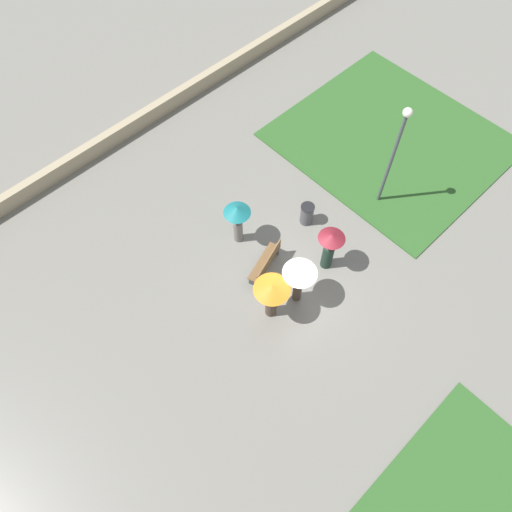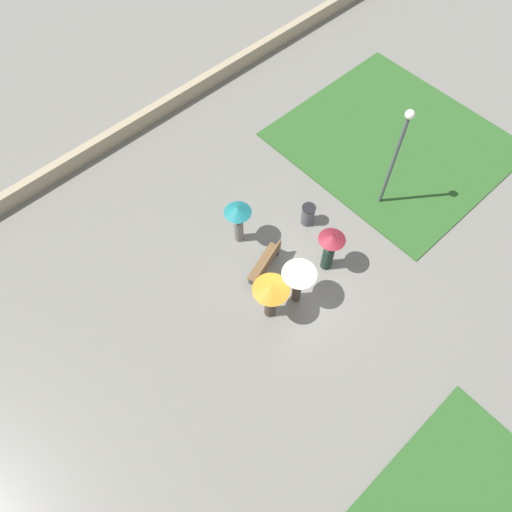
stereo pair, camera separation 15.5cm
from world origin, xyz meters
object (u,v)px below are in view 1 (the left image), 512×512
at_px(lamp_post, 396,146).
at_px(crowd_person_white, 299,277).
at_px(park_bench, 266,263).
at_px(crowd_person_teal, 237,217).
at_px(crowd_person_orange, 272,294).
at_px(trash_bin, 307,214).
at_px(crowd_person_maroon, 330,247).

xyz_separation_m(lamp_post, crowd_person_white, (5.29, 0.73, -1.50)).
xyz_separation_m(park_bench, lamp_post, (-5.28, 0.78, 2.47)).
bearing_deg(park_bench, crowd_person_teal, -114.44).
distance_m(crowd_person_teal, crowd_person_white, 3.13).
relative_size(crowd_person_white, crowd_person_orange, 1.00).
relative_size(lamp_post, crowd_person_white, 2.42).
relative_size(crowd_person_teal, crowd_person_white, 1.00).
height_order(trash_bin, crowd_person_white, crowd_person_white).
distance_m(lamp_post, crowd_person_white, 5.54).
xyz_separation_m(trash_bin, crowd_person_orange, (3.58, 1.75, 0.92)).
height_order(park_bench, crowd_person_orange, crowd_person_orange).
bearing_deg(crowd_person_white, crowd_person_orange, 122.89).
bearing_deg(crowd_person_orange, lamp_post, 81.22).
distance_m(trash_bin, crowd_person_orange, 4.09).
relative_size(trash_bin, crowd_person_orange, 0.47).
bearing_deg(crowd_person_maroon, park_bench, -163.24).
bearing_deg(crowd_person_white, trash_bin, -7.99).
distance_m(trash_bin, crowd_person_maroon, 2.09).
bearing_deg(lamp_post, crowd_person_orange, 4.68).
xyz_separation_m(park_bench, crowd_person_orange, (1.03, 1.30, 0.90)).
bearing_deg(trash_bin, crowd_person_maroon, 64.16).
bearing_deg(park_bench, crowd_person_maroon, 123.71).
bearing_deg(trash_bin, park_bench, 10.07).
relative_size(park_bench, crowd_person_white, 0.91).
xyz_separation_m(park_bench, crowd_person_teal, (-0.18, -1.62, 0.89)).
xyz_separation_m(crowd_person_teal, crowd_person_orange, (1.21, 2.92, 0.01)).
bearing_deg(trash_bin, crowd_person_teal, -26.29).
relative_size(crowd_person_orange, crowd_person_maroon, 1.00).
bearing_deg(crowd_person_white, park_bench, 44.11).
relative_size(lamp_post, crowd_person_maroon, 2.43).
height_order(lamp_post, crowd_person_orange, lamp_post).
height_order(crowd_person_teal, crowd_person_orange, crowd_person_teal).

